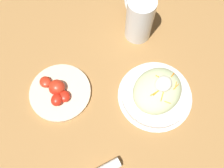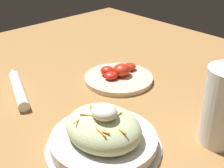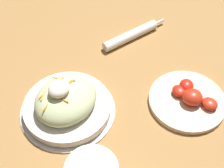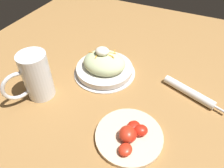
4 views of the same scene
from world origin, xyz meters
name	(u,v)px [view 1 (image 1 of 4)]	position (x,y,z in m)	size (l,w,h in m)	color
ground_plane	(121,109)	(0.00, 0.00, 0.00)	(1.43, 1.43, 0.00)	#9E703D
salad_plate	(156,92)	(-0.10, 0.05, 0.03)	(0.23, 0.23, 0.11)	silver
beer_mug	(139,19)	(-0.25, -0.15, 0.07)	(0.10, 0.15, 0.16)	white
tomato_plate	(59,92)	(0.09, -0.18, 0.01)	(0.19, 0.19, 0.05)	beige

